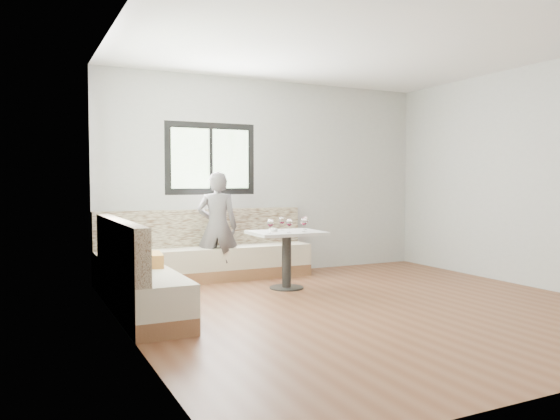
% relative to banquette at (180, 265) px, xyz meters
% --- Properties ---
extents(room, '(5.01, 5.01, 2.81)m').
position_rel_banquette_xyz_m(room, '(1.51, -1.55, 1.08)').
color(room, brown).
rests_on(room, ground).
extents(banquette, '(2.90, 2.80, 0.95)m').
position_rel_banquette_xyz_m(banquette, '(0.00, 0.00, 0.00)').
color(banquette, brown).
rests_on(banquette, ground).
extents(table, '(0.89, 0.70, 0.71)m').
position_rel_banquette_xyz_m(table, '(1.26, -0.36, 0.20)').
color(table, black).
rests_on(table, ground).
extents(person, '(0.63, 0.54, 1.46)m').
position_rel_banquette_xyz_m(person, '(0.65, 0.49, 0.40)').
color(person, '#4E4749').
rests_on(person, ground).
extents(olive_ramekin, '(0.11, 0.11, 0.04)m').
position_rel_banquette_xyz_m(olive_ramekin, '(1.07, -0.36, 0.40)').
color(olive_ramekin, white).
rests_on(olive_ramekin, table).
extents(wine_glass_a, '(0.08, 0.08, 0.18)m').
position_rel_banquette_xyz_m(wine_glass_a, '(0.96, -0.52, 0.50)').
color(wine_glass_a, white).
rests_on(wine_glass_a, table).
extents(wine_glass_b, '(0.08, 0.08, 0.18)m').
position_rel_banquette_xyz_m(wine_glass_b, '(1.19, -0.56, 0.50)').
color(wine_glass_b, white).
rests_on(wine_glass_b, table).
extents(wine_glass_c, '(0.08, 0.08, 0.18)m').
position_rel_banquette_xyz_m(wine_glass_c, '(1.42, -0.51, 0.50)').
color(wine_glass_c, white).
rests_on(wine_glass_c, table).
extents(wine_glass_d, '(0.08, 0.08, 0.18)m').
position_rel_banquette_xyz_m(wine_glass_d, '(1.26, -0.22, 0.50)').
color(wine_glass_d, white).
rests_on(wine_glass_d, table).
extents(wine_glass_e, '(0.08, 0.08, 0.18)m').
position_rel_banquette_xyz_m(wine_glass_e, '(1.56, -0.28, 0.50)').
color(wine_glass_e, white).
rests_on(wine_glass_e, table).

